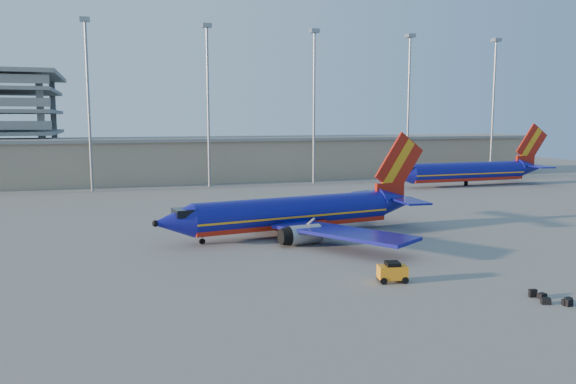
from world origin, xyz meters
name	(u,v)px	position (x,y,z in m)	size (l,w,h in m)	color
ground	(331,235)	(0.00, 0.00, 0.00)	(220.00, 220.00, 0.00)	slate
terminal_building	(271,157)	(10.00, 58.00, 4.32)	(122.00, 16.00, 8.50)	gray
light_mast_row	(263,89)	(5.00, 46.00, 17.55)	(101.60, 1.60, 28.65)	gray
aircraft_main	(299,213)	(-3.19, 1.27, 2.28)	(31.47, 30.06, 10.69)	navy
aircraft_second	(470,171)	(40.89, 33.25, 2.61)	(33.58, 13.08, 11.37)	navy
baggage_tug	(392,272)	(-2.15, -17.45, 0.81)	(2.37, 1.71, 1.55)	orange
luggage_pile	(551,299)	(5.72, -24.91, 0.21)	(2.03, 2.63, 0.54)	black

